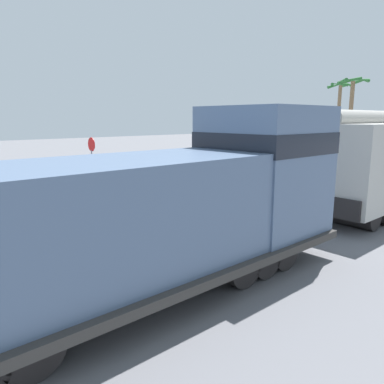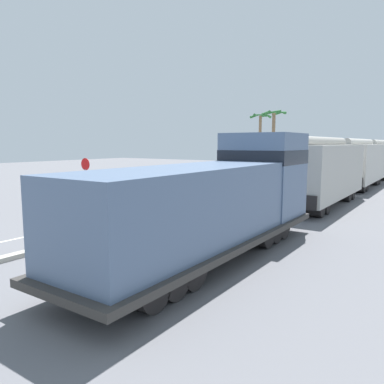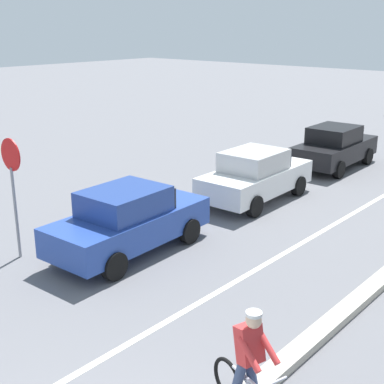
# 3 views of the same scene
# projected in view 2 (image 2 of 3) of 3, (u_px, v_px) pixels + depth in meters

# --- Properties ---
(ground_plane) EXTENTS (120.00, 120.00, 0.00)m
(ground_plane) POSITION_uv_depth(u_px,v_px,m) (130.00, 228.00, 16.85)
(ground_plane) COLOR slate
(median_curb) EXTENTS (0.36, 36.00, 0.16)m
(median_curb) POSITION_uv_depth(u_px,v_px,m) (202.00, 208.00, 21.76)
(median_curb) COLOR #B2AD9E
(median_curb) RESTS_ON ground
(lane_stripe) EXTENTS (0.14, 36.00, 0.01)m
(lane_stripe) POSITION_uv_depth(u_px,v_px,m) (169.00, 205.00, 23.11)
(lane_stripe) COLOR silver
(lane_stripe) RESTS_ON ground
(locomotive) EXTENTS (3.10, 11.61, 4.20)m
(locomotive) POSITION_uv_depth(u_px,v_px,m) (220.00, 202.00, 12.75)
(locomotive) COLOR slate
(locomotive) RESTS_ON ground
(hopper_car_lead) EXTENTS (2.90, 10.60, 4.18)m
(hopper_car_lead) POSITION_uv_depth(u_px,v_px,m) (321.00, 172.00, 22.67)
(hopper_car_lead) COLOR #B2AFA8
(hopper_car_lead) RESTS_ON ground
(hopper_car_middle) EXTENTS (2.90, 10.60, 4.18)m
(hopper_car_middle) POSITION_uv_depth(u_px,v_px,m) (359.00, 163.00, 32.17)
(hopper_car_middle) COLOR beige
(hopper_car_middle) RESTS_ON ground
(hopper_car_trailing) EXTENTS (2.90, 10.60, 4.18)m
(hopper_car_trailing) POSITION_uv_depth(u_px,v_px,m) (379.00, 159.00, 41.67)
(hopper_car_trailing) COLOR beige
(hopper_car_trailing) RESTS_ON ground
(parked_car_blue) EXTENTS (1.99, 4.28, 1.62)m
(parked_car_blue) POSITION_uv_depth(u_px,v_px,m) (128.00, 190.00, 24.17)
(parked_car_blue) COLOR #28479E
(parked_car_blue) RESTS_ON ground
(parked_car_white) EXTENTS (1.94, 4.26, 1.62)m
(parked_car_white) POSITION_uv_depth(u_px,v_px,m) (177.00, 183.00, 28.47)
(parked_car_white) COLOR silver
(parked_car_white) RESTS_ON ground
(parked_car_black) EXTENTS (1.93, 4.25, 1.62)m
(parked_car_black) POSITION_uv_depth(u_px,v_px,m) (213.00, 178.00, 32.84)
(parked_car_black) COLOR black
(parked_car_black) RESTS_ON ground
(cyclist) EXTENTS (1.66, 0.63, 1.71)m
(cyclist) POSITION_uv_depth(u_px,v_px,m) (169.00, 203.00, 18.73)
(cyclist) COLOR black
(cyclist) RESTS_ON ground
(stop_sign) EXTENTS (0.76, 0.08, 2.88)m
(stop_sign) POSITION_uv_depth(u_px,v_px,m) (86.00, 172.00, 23.41)
(stop_sign) COLOR gray
(stop_sign) RESTS_ON ground
(palm_tree_near) EXTENTS (2.56, 2.73, 7.38)m
(palm_tree_near) POSITION_uv_depth(u_px,v_px,m) (273.00, 129.00, 40.47)
(palm_tree_near) COLOR #846647
(palm_tree_near) RESTS_ON ground
(palm_tree_far) EXTENTS (2.68, 2.70, 7.70)m
(palm_tree_far) POSITION_uv_depth(u_px,v_px,m) (260.00, 130.00, 47.72)
(palm_tree_far) COLOR #846647
(palm_tree_far) RESTS_ON ground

